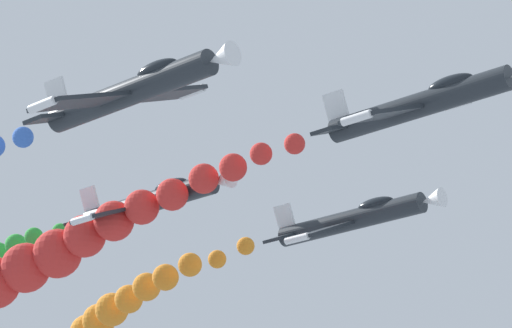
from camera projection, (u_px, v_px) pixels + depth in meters
The scene contains 6 objects.
airplane_lead at pixel (421, 104), 51.77m from camera, with size 8.93×10.35×4.09m.
smoke_trail_lead at pixel (43, 260), 62.60m from camera, with size 5.09×22.50×6.94m.
airplane_left_inner at pixel (353, 219), 63.08m from camera, with size 8.87×10.35×4.25m.
smoke_trail_left_inner at pixel (108, 318), 79.81m from camera, with size 8.87×23.42×3.32m.
airplane_right_inner at pixel (132, 91), 49.21m from camera, with size 8.94×10.35×4.08m.
airplane_left_outer at pixel (151, 201), 62.14m from camera, with size 8.90×10.35×4.18m.
Camera 1 is at (40.78, 33.73, 117.15)m, focal length 83.23 mm.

